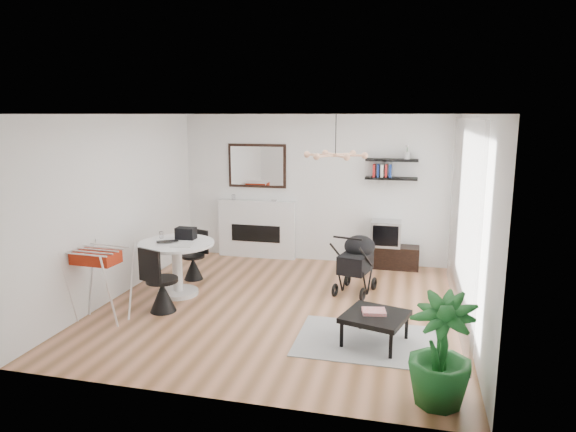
% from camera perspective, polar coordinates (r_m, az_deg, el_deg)
% --- Properties ---
extents(floor, '(5.00, 5.00, 0.00)m').
position_cam_1_polar(floor, '(7.44, -0.78, -10.02)').
color(floor, brown).
rests_on(floor, ground).
extents(ceiling, '(5.00, 5.00, 0.00)m').
position_cam_1_polar(ceiling, '(6.94, -0.84, 11.25)').
color(ceiling, white).
rests_on(ceiling, wall_back).
extents(wall_back, '(5.00, 0.00, 5.00)m').
position_cam_1_polar(wall_back, '(9.47, 2.99, 3.04)').
color(wall_back, white).
rests_on(wall_back, floor).
extents(wall_left, '(0.00, 5.00, 5.00)m').
position_cam_1_polar(wall_left, '(8.05, -18.30, 1.03)').
color(wall_left, white).
rests_on(wall_left, floor).
extents(wall_right, '(0.00, 5.00, 5.00)m').
position_cam_1_polar(wall_right, '(6.89, 19.76, -0.72)').
color(wall_right, white).
rests_on(wall_right, floor).
extents(sheer_curtain, '(0.04, 3.60, 2.60)m').
position_cam_1_polar(sheer_curtain, '(7.08, 18.80, -0.36)').
color(sheer_curtain, white).
rests_on(sheer_curtain, wall_right).
extents(fireplace, '(1.50, 0.17, 2.16)m').
position_cam_1_polar(fireplace, '(9.78, -3.48, -0.67)').
color(fireplace, white).
rests_on(fireplace, floor).
extents(shelf_lower, '(0.90, 0.25, 0.04)m').
position_cam_1_polar(shelf_lower, '(9.16, 11.39, 4.12)').
color(shelf_lower, black).
rests_on(shelf_lower, wall_back).
extents(shelf_upper, '(0.90, 0.25, 0.04)m').
position_cam_1_polar(shelf_upper, '(9.12, 11.47, 6.12)').
color(shelf_upper, black).
rests_on(shelf_upper, wall_back).
extents(pendant_lamp, '(0.90, 0.90, 0.10)m').
position_cam_1_polar(pendant_lamp, '(7.11, 5.30, 6.77)').
color(pendant_lamp, tan).
rests_on(pendant_lamp, ceiling).
extents(tv_console, '(1.08, 0.38, 0.40)m').
position_cam_1_polar(tv_console, '(9.36, 11.05, -4.45)').
color(tv_console, black).
rests_on(tv_console, floor).
extents(crt_tv, '(0.52, 0.45, 0.45)m').
position_cam_1_polar(crt_tv, '(9.26, 10.84, -1.89)').
color(crt_tv, '#B4B4B6').
rests_on(crt_tv, tv_console).
extents(dining_table, '(1.12, 1.12, 0.82)m').
position_cam_1_polar(dining_table, '(7.93, -12.23, -4.81)').
color(dining_table, white).
rests_on(dining_table, floor).
extents(laptop, '(0.38, 0.34, 0.03)m').
position_cam_1_polar(laptop, '(7.81, -13.22, -2.88)').
color(laptop, black).
rests_on(laptop, dining_table).
extents(black_bag, '(0.30, 0.18, 0.18)m').
position_cam_1_polar(black_bag, '(8.01, -11.28, -1.89)').
color(black_bag, black).
rests_on(black_bag, dining_table).
extents(newspaper, '(0.35, 0.31, 0.01)m').
position_cam_1_polar(newspaper, '(7.65, -11.65, -3.17)').
color(newspaper, silver).
rests_on(newspaper, dining_table).
extents(drinking_glass, '(0.06, 0.06, 0.10)m').
position_cam_1_polar(drinking_glass, '(8.15, -13.90, -2.04)').
color(drinking_glass, white).
rests_on(drinking_glass, dining_table).
extents(chair_far, '(0.43, 0.44, 0.82)m').
position_cam_1_polar(chair_far, '(8.69, -10.41, -5.26)').
color(chair_far, black).
rests_on(chair_far, floor).
extents(chair_near, '(0.49, 0.50, 0.93)m').
position_cam_1_polar(chair_near, '(7.37, -13.89, -8.14)').
color(chair_near, black).
rests_on(chair_near, floor).
extents(drying_rack, '(0.70, 0.66, 0.99)m').
position_cam_1_polar(drying_rack, '(7.23, -20.11, -7.00)').
color(drying_rack, white).
rests_on(drying_rack, floor).
extents(stroller, '(0.65, 0.86, 0.97)m').
position_cam_1_polar(stroller, '(7.98, 7.62, -5.47)').
color(stroller, black).
rests_on(stroller, floor).
extents(rug, '(1.69, 1.22, 0.01)m').
position_cam_1_polar(rug, '(6.45, 8.77, -13.57)').
color(rug, '#949494').
rests_on(rug, floor).
extents(coffee_table, '(0.86, 0.86, 0.36)m').
position_cam_1_polar(coffee_table, '(6.30, 9.66, -11.04)').
color(coffee_table, black).
rests_on(coffee_table, rug).
extents(magazines, '(0.31, 0.26, 0.04)m').
position_cam_1_polar(magazines, '(6.30, 9.52, -10.43)').
color(magazines, red).
rests_on(magazines, coffee_table).
extents(potted_plant, '(0.78, 0.78, 1.08)m').
position_cam_1_polar(potted_plant, '(5.13, 16.58, -14.13)').
color(potted_plant, '#195A21').
rests_on(potted_plant, floor).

